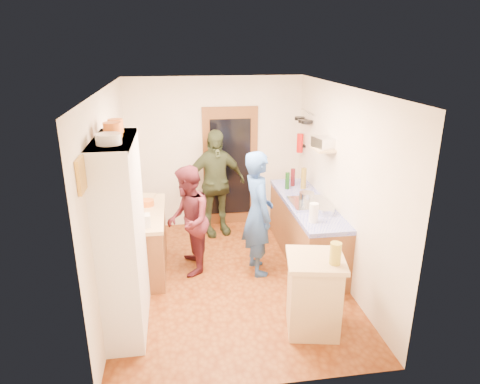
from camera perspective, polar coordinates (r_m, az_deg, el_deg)
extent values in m
cube|color=brown|center=(6.09, -1.16, -11.55)|extent=(3.00, 4.00, 0.02)
cube|color=silver|center=(5.25, -1.36, 13.80)|extent=(3.00, 4.00, 0.02)
cube|color=silver|center=(7.45, -3.26, 5.20)|extent=(3.00, 0.02, 2.60)
cube|color=silver|center=(3.72, 2.83, -9.95)|extent=(3.00, 0.02, 2.60)
cube|color=silver|center=(5.56, -16.88, -0.60)|extent=(0.02, 4.00, 2.60)
cube|color=silver|center=(5.91, 13.43, 0.89)|extent=(0.02, 4.00, 2.60)
cube|color=brown|center=(7.50, -1.29, 3.35)|extent=(0.95, 0.06, 2.10)
cube|color=black|center=(7.47, -1.26, 3.28)|extent=(0.70, 0.02, 1.70)
cube|color=white|center=(4.87, -15.40, -5.88)|extent=(0.40, 1.20, 2.20)
cube|color=white|center=(4.53, -16.62, 6.60)|extent=(0.40, 1.14, 0.04)
cylinder|color=white|center=(4.27, -17.13, 6.77)|extent=(0.24, 0.24, 0.10)
cylinder|color=orange|center=(4.58, -16.61, 7.96)|extent=(0.19, 0.19, 0.15)
cylinder|color=orange|center=(4.82, -16.25, 8.47)|extent=(0.16, 0.16, 0.14)
cube|color=brown|center=(6.27, -12.76, -6.61)|extent=(0.60, 1.40, 0.85)
cube|color=#D3B680|center=(6.09, -13.07, -2.79)|extent=(0.64, 1.44, 0.05)
cube|color=white|center=(5.56, -12.99, -3.79)|extent=(0.23, 0.17, 0.16)
cylinder|color=white|center=(5.86, -13.77, -2.55)|extent=(0.17, 0.17, 0.17)
cylinder|color=orange|center=(6.26, -12.25, -1.42)|extent=(0.19, 0.19, 0.09)
cube|color=#D3B680|center=(6.64, -12.58, -0.52)|extent=(0.34, 0.28, 0.02)
cube|color=brown|center=(6.56, 8.72, -5.16)|extent=(0.60, 2.20, 0.84)
cube|color=#1A22B6|center=(6.39, 8.92, -1.49)|extent=(0.62, 2.22, 0.06)
cube|color=silver|center=(6.25, 9.31, -1.49)|extent=(0.55, 0.58, 0.04)
cylinder|color=silver|center=(6.22, 8.86, -0.68)|extent=(0.22, 0.22, 0.14)
cylinder|color=#143F14|center=(6.83, 6.33, 1.50)|extent=(0.09, 0.09, 0.27)
cylinder|color=#591419|center=(7.00, 7.06, 1.96)|extent=(0.09, 0.09, 0.29)
cylinder|color=olive|center=(6.88, 8.48, 1.80)|extent=(0.09, 0.09, 0.34)
cylinder|color=white|center=(5.62, 9.80, -2.76)|extent=(0.13, 0.13, 0.26)
cylinder|color=silver|center=(5.94, 11.35, -2.50)|extent=(0.28, 0.28, 0.09)
cube|color=#D3B680|center=(5.00, 9.78, -13.52)|extent=(0.64, 0.64, 0.86)
cube|color=#D3B680|center=(4.77, 10.09, -8.91)|extent=(0.73, 0.73, 0.05)
cube|color=white|center=(4.80, 9.42, -8.53)|extent=(0.40, 0.34, 0.02)
cylinder|color=#AD9E2D|center=(4.62, 12.62, -8.00)|extent=(0.14, 0.14, 0.24)
cylinder|color=silver|center=(7.12, 9.00, 10.50)|extent=(0.02, 0.65, 0.02)
cylinder|color=black|center=(6.96, 8.89, 9.21)|extent=(0.18, 0.18, 0.05)
cylinder|color=black|center=(7.15, 8.41, 9.34)|extent=(0.16, 0.16, 0.05)
cylinder|color=black|center=(7.33, 7.96, 9.70)|extent=(0.17, 0.17, 0.05)
cube|color=#D3B680|center=(6.15, 10.98, 5.68)|extent=(0.26, 0.42, 0.03)
cube|color=silver|center=(6.13, 11.03, 6.50)|extent=(0.28, 0.34, 0.15)
cube|color=black|center=(7.40, 8.43, 6.12)|extent=(0.06, 0.10, 0.04)
cylinder|color=red|center=(7.37, 8.00, 6.49)|extent=(0.11, 0.11, 0.32)
cube|color=gold|center=(3.87, -20.43, 2.11)|extent=(0.03, 0.25, 0.30)
imported|color=#2A4D90|center=(5.90, 2.80, -2.93)|extent=(0.50, 0.69, 1.77)
imported|color=#4E1A23|center=(6.01, -6.67, -3.69)|extent=(0.60, 0.76, 1.56)
imported|color=#2D3720|center=(7.12, -3.27, 1.18)|extent=(1.13, 0.69, 1.80)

